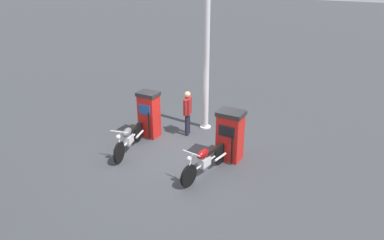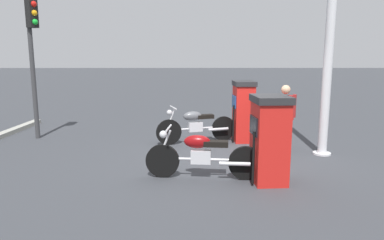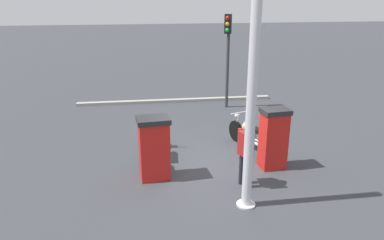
% 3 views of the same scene
% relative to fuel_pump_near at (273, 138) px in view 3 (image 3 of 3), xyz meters
% --- Properties ---
extents(ground_plane, '(120.00, 120.00, 0.00)m').
position_rel_fuel_pump_near_xyz_m(ground_plane, '(0.51, 1.51, -0.80)').
color(ground_plane, '#383A3F').
extents(fuel_pump_near, '(0.59, 0.71, 1.58)m').
position_rel_fuel_pump_near_xyz_m(fuel_pump_near, '(0.00, 0.00, 0.00)').
color(fuel_pump_near, red).
rests_on(fuel_pump_near, ground).
extents(fuel_pump_far, '(0.66, 0.79, 1.54)m').
position_rel_fuel_pump_near_xyz_m(fuel_pump_far, '(-0.00, 3.03, -0.02)').
color(fuel_pump_far, red).
rests_on(fuel_pump_far, ground).
extents(motorcycle_near_pump, '(2.06, 0.81, 0.96)m').
position_rel_fuel_pump_near_xyz_m(motorcycle_near_pump, '(1.24, 0.16, -0.33)').
color(motorcycle_near_pump, black).
rests_on(motorcycle_near_pump, ground).
extents(motorcycle_far_pump, '(2.14, 0.58, 0.95)m').
position_rel_fuel_pump_near_xyz_m(motorcycle_far_pump, '(1.17, 2.86, -0.36)').
color(motorcycle_far_pump, black).
rests_on(motorcycle_far_pump, ground).
extents(attendant_person, '(0.57, 0.30, 1.56)m').
position_rel_fuel_pump_near_xyz_m(attendant_person, '(-0.80, 1.03, 0.09)').
color(attendant_person, '#1E1E2D').
rests_on(attendant_person, ground).
extents(roadside_traffic_light, '(0.39, 0.31, 3.65)m').
position_rel_fuel_pump_near_xyz_m(roadside_traffic_light, '(5.49, -0.36, 1.69)').
color(roadside_traffic_light, '#38383A').
rests_on(roadside_traffic_light, ground).
extents(canopy_support_pole, '(0.40, 0.40, 4.72)m').
position_rel_fuel_pump_near_xyz_m(canopy_support_pole, '(-1.63, 1.26, 1.48)').
color(canopy_support_pole, silver).
rests_on(canopy_support_pole, ground).
extents(road_edge_kerb, '(0.62, 8.23, 0.12)m').
position_rel_fuel_pump_near_xyz_m(road_edge_kerb, '(6.70, 1.51, -0.74)').
color(road_edge_kerb, '#9E9E93').
rests_on(road_edge_kerb, ground).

